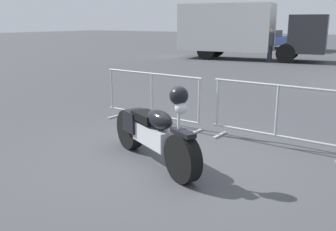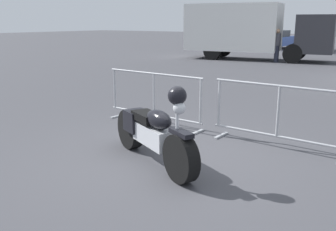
{
  "view_description": "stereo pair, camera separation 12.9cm",
  "coord_description": "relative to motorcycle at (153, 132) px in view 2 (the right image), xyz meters",
  "views": [
    {
      "loc": [
        2.93,
        -4.57,
        2.07
      ],
      "look_at": [
        -0.17,
        0.12,
        0.65
      ],
      "focal_mm": 40.0,
      "sensor_mm": 36.0,
      "label": 1
    },
    {
      "loc": [
        3.03,
        -4.5,
        2.07
      ],
      "look_at": [
        -0.17,
        0.12,
        0.65
      ],
      "focal_mm": 40.0,
      "sensor_mm": 36.0,
      "label": 2
    }
  ],
  "objects": [
    {
      "name": "crowd_barrier_near",
      "position": [
        -1.28,
        1.74,
        0.07
      ],
      "size": [
        2.33,
        0.52,
        1.07
      ],
      "rotation": [
        0.0,
        0.0,
        -0.04
      ],
      "color": "#9EA0A5",
      "rests_on": "ground"
    },
    {
      "name": "parked_car_red",
      "position": [
        -9.78,
        23.95,
        0.29
      ],
      "size": [
        1.86,
        4.51,
        1.53
      ],
      "rotation": [
        0.0,
        0.0,
        1.58
      ],
      "color": "#B21E19",
      "rests_on": "ground"
    },
    {
      "name": "box_truck",
      "position": [
        -5.05,
        15.43,
        1.15
      ],
      "size": [
        7.96,
        3.48,
        2.98
      ],
      "rotation": [
        0.0,
        0.0,
        0.17
      ],
      "color": "white",
      "rests_on": "ground"
    },
    {
      "name": "parked_car_blue",
      "position": [
        -6.63,
        24.5,
        0.22
      ],
      "size": [
        1.69,
        4.11,
        1.39
      ],
      "rotation": [
        0.0,
        0.0,
        1.58
      ],
      "color": "#284799",
      "rests_on": "ground"
    },
    {
      "name": "crowd_barrier_far",
      "position": [
        1.28,
        1.74,
        0.07
      ],
      "size": [
        2.33,
        0.52,
        1.07
      ],
      "rotation": [
        0.0,
        0.0,
        -0.04
      ],
      "color": "#9EA0A5",
      "rests_on": "ground"
    },
    {
      "name": "motorcycle",
      "position": [
        0.0,
        0.0,
        0.0
      ],
      "size": [
        2.11,
        1.12,
        1.27
      ],
      "rotation": [
        0.0,
        0.0,
        -0.44
      ],
      "color": "black",
      "rests_on": "ground"
    },
    {
      "name": "pedestrian",
      "position": [
        -3.28,
        14.91,
        0.44
      ],
      "size": [
        0.46,
        0.46,
        1.69
      ],
      "rotation": [
        0.0,
        0.0,
        5.21
      ],
      "color": "#262838",
      "rests_on": "ground"
    },
    {
      "name": "parked_car_white",
      "position": [
        -3.48,
        23.82,
        0.23
      ],
      "size": [
        1.7,
        4.13,
        1.4
      ],
      "rotation": [
        0.0,
        0.0,
        1.58
      ],
      "color": "white",
      "rests_on": "ground"
    },
    {
      "name": "ground_plane",
      "position": [
        0.17,
        0.28,
        -0.48
      ],
      "size": [
        120.0,
        120.0,
        0.0
      ],
      "primitive_type": "plane",
      "color": "#424247"
    }
  ]
}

